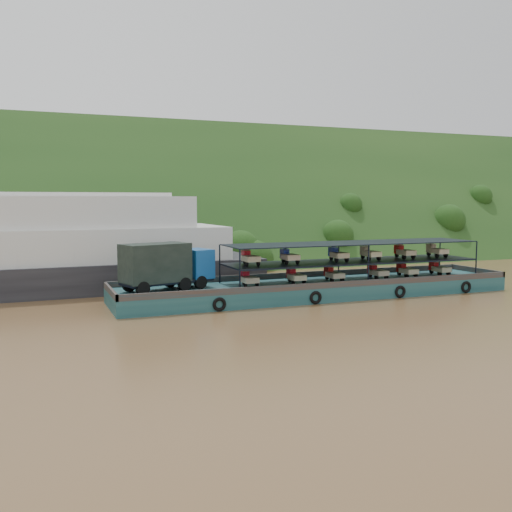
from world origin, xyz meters
name	(u,v)px	position (x,y,z in m)	size (l,w,h in m)	color
ground	(290,295)	(0.00, 0.00, 0.00)	(160.00, 160.00, 0.00)	brown
hillside	(186,257)	(0.00, 36.00, 0.00)	(140.00, 28.00, 28.00)	#133312
cargo_barge	(301,283)	(0.39, -1.46, 1.23)	(35.00, 7.18, 4.92)	#144146
passenger_ferry	(17,249)	(-22.12, 10.20, 3.86)	(44.29, 12.13, 8.92)	black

